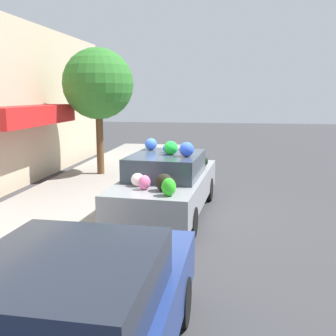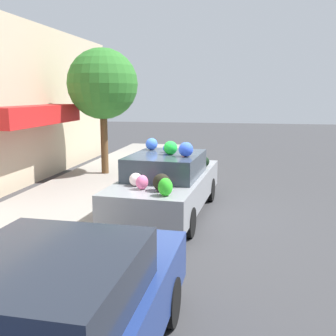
{
  "view_description": "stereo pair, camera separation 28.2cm",
  "coord_description": "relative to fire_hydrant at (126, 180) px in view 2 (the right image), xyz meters",
  "views": [
    {
      "loc": [
        -8.81,
        -1.33,
        2.78
      ],
      "look_at": [
        0.0,
        0.05,
        1.1
      ],
      "focal_mm": 42.0,
      "sensor_mm": 36.0,
      "label": 1
    },
    {
      "loc": [
        -8.76,
        -1.61,
        2.78
      ],
      "look_at": [
        0.0,
        0.05,
        1.1
      ],
      "focal_mm": 42.0,
      "sensor_mm": 36.0,
      "label": 2
    }
  ],
  "objects": [
    {
      "name": "ground_plane",
      "position": [
        -1.38,
        -1.49,
        -0.45
      ],
      "size": [
        60.0,
        60.0,
        0.0
      ],
      "primitive_type": "plane",
      "color": "#38383A"
    },
    {
      "name": "sidewalk_curb",
      "position": [
        -1.38,
        1.21,
        -0.4
      ],
      "size": [
        24.0,
        3.2,
        0.11
      ],
      "color": "gray",
      "rests_on": "ground"
    },
    {
      "name": "street_tree",
      "position": [
        2.46,
        1.49,
        2.64
      ],
      "size": [
        2.32,
        2.32,
        4.17
      ],
      "color": "brown",
      "rests_on": "sidewalk_curb"
    },
    {
      "name": "fire_hydrant",
      "position": [
        0.0,
        0.0,
        0.0
      ],
      "size": [
        0.2,
        0.2,
        0.7
      ],
      "color": "gold",
      "rests_on": "sidewalk_curb"
    },
    {
      "name": "art_car",
      "position": [
        -1.43,
        -1.44,
        0.31
      ],
      "size": [
        4.56,
        2.02,
        1.77
      ],
      "rotation": [
        0.0,
        0.0,
        -0.07
      ],
      "color": "gray",
      "rests_on": "ground"
    },
    {
      "name": "parked_car_plain",
      "position": [
        -7.1,
        -1.45,
        0.28
      ],
      "size": [
        4.06,
        1.89,
        1.42
      ],
      "rotation": [
        0.0,
        0.0,
        -0.02
      ],
      "color": "navy",
      "rests_on": "ground"
    }
  ]
}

